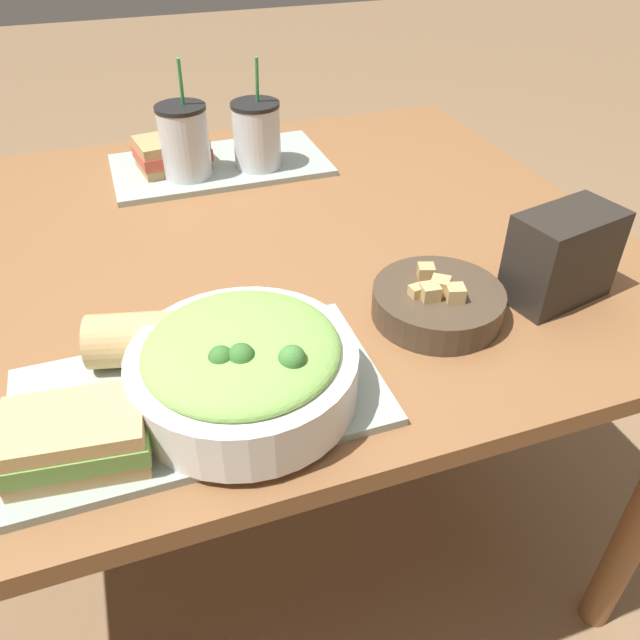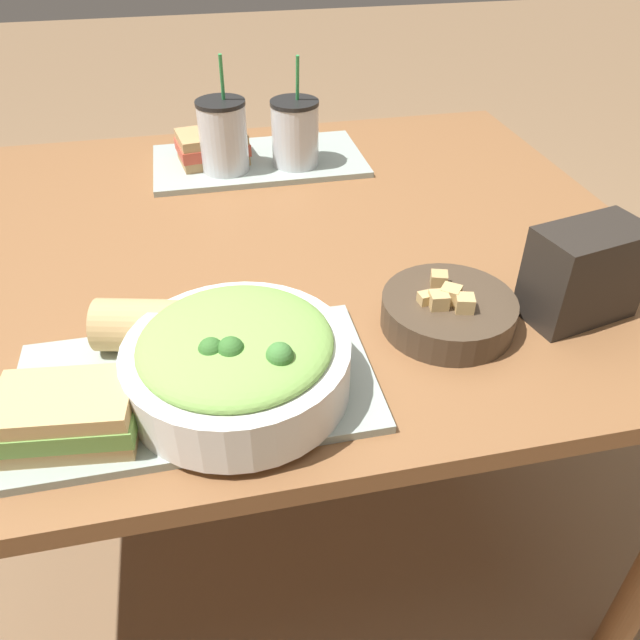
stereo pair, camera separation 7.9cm
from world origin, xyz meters
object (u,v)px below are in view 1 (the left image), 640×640
salad_bowl (243,365)px  drink_cup_red (257,137)px  baguette_near (150,339)px  soup_bowl (437,302)px  sandwich_far (172,153)px  chip_bag (562,256)px  drink_cup_dark (185,144)px  sandwich_near (76,438)px

salad_bowl → drink_cup_red: 0.69m
baguette_near → soup_bowl: bearing=-79.2°
sandwich_far → chip_bag: chip_bag is taller
soup_bowl → sandwich_far: 0.70m
drink_cup_red → sandwich_far: bearing=163.6°
drink_cup_dark → sandwich_far: bearing=114.6°
sandwich_far → salad_bowl: bearing=-100.2°
soup_bowl → sandwich_near: size_ratio=1.15×
drink_cup_dark → chip_bag: bearing=-52.8°
salad_bowl → drink_cup_dark: (0.04, 0.67, 0.02)m
baguette_near → drink_cup_red: (0.29, 0.56, 0.03)m
salad_bowl → chip_bag: chip_bag is taller
soup_bowl → baguette_near: size_ratio=1.17×
sandwich_near → sandwich_far: size_ratio=1.05×
drink_cup_red → chip_bag: drink_cup_red is taller
baguette_near → sandwich_far: 0.63m
soup_bowl → chip_bag: bearing=-3.2°
sandwich_near → chip_bag: bearing=15.5°
salad_bowl → soup_bowl: (0.30, 0.08, -0.03)m
chip_bag → baguette_near: bearing=164.7°
chip_bag → drink_cup_red: bearing=105.0°
soup_bowl → baguette_near: baguette_near is taller
drink_cup_red → soup_bowl: bearing=-79.1°
soup_bowl → drink_cup_dark: drink_cup_dark is taller
soup_bowl → baguette_near: bearing=176.9°
baguette_near → chip_bag: (0.60, -0.03, 0.02)m
soup_bowl → sandwich_far: (-0.28, 0.64, 0.02)m
soup_bowl → drink_cup_red: bearing=100.9°
sandwich_near → drink_cup_red: (0.39, 0.71, 0.03)m
soup_bowl → drink_cup_red: (-0.11, 0.59, 0.05)m
baguette_near → sandwich_far: baguette_near is taller
sandwich_far → drink_cup_dark: size_ratio=0.68×
chip_bag → sandwich_far: bearing=114.2°
sandwich_near → baguette_near: (0.10, 0.14, 0.00)m
chip_bag → salad_bowl: bearing=175.9°
soup_bowl → sandwich_near: 0.51m
salad_bowl → soup_bowl: size_ratio=1.44×
salad_bowl → chip_bag: 0.50m
sandwich_near → drink_cup_dark: drink_cup_dark is taller
sandwich_far → chip_bag: bearing=-62.1°
baguette_near → drink_cup_dark: (0.14, 0.56, 0.03)m
sandwich_far → drink_cup_red: bearing=-24.9°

